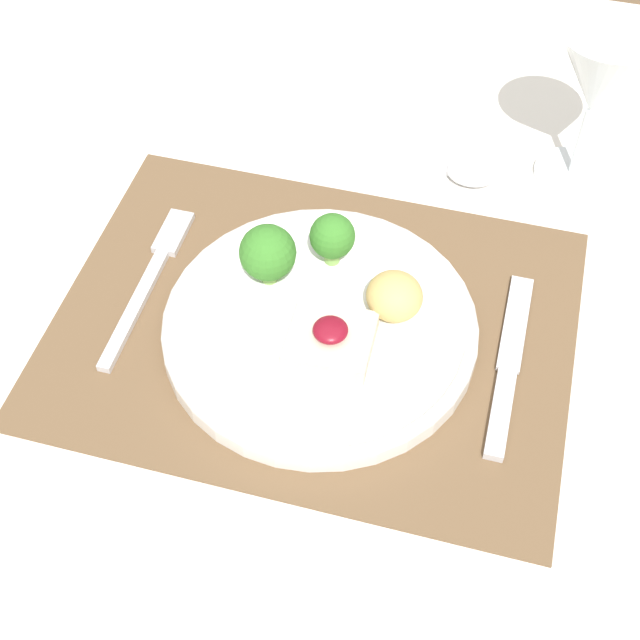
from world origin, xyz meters
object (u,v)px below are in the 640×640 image
(dinner_plate, at_px, (321,319))
(knife, at_px, (507,374))
(fork, at_px, (152,274))
(wine_glass_near, at_px, (599,79))
(spoon, at_px, (453,169))

(dinner_plate, xyz_separation_m, knife, (0.17, -0.01, -0.01))
(fork, relative_size, knife, 1.00)
(fork, bearing_deg, dinner_plate, -4.70)
(fork, relative_size, wine_glass_near, 1.16)
(knife, bearing_deg, dinner_plate, 175.16)
(dinner_plate, xyz_separation_m, wine_glass_near, (0.20, 0.26, 0.10))
(spoon, bearing_deg, wine_glass_near, 12.96)
(wine_glass_near, bearing_deg, dinner_plate, -126.73)
(dinner_plate, bearing_deg, spoon, 71.56)
(dinner_plate, xyz_separation_m, spoon, (0.08, 0.23, -0.01))
(spoon, relative_size, wine_glass_near, 1.07)
(wine_glass_near, bearing_deg, fork, -146.33)
(spoon, bearing_deg, dinner_plate, -109.49)
(dinner_plate, distance_m, knife, 0.17)
(fork, height_order, knife, knife)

